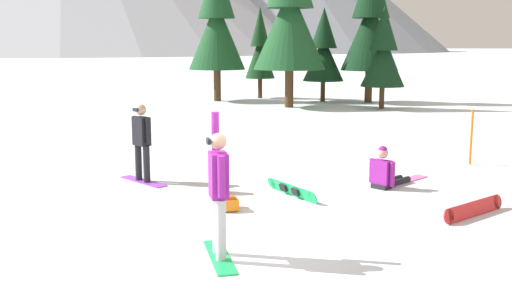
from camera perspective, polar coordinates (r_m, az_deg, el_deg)
The scene contains 15 objects.
ground_plane at distance 8.94m, azimuth -2.42°, elevation -10.43°, with size 800.00×800.00×0.00m, color silver.
snowboarder_foreground at distance 8.47m, azimuth -3.61°, elevation -4.45°, with size 0.75×1.45×2.10m.
snowboarder_midground at distance 13.40m, azimuth -10.93°, elevation 0.27°, with size 1.33×1.13×1.75m.
snowboarder_background at distance 13.11m, azimuth 12.46°, elevation -2.72°, with size 1.42×1.62×0.93m.
loose_snowboard_near_right at distance 12.08m, azimuth 3.37°, elevation -4.45°, with size 1.16×1.37×0.26m.
loose_snowboard_near_left at distance 11.41m, azimuth 20.20°, elevation -5.84°, with size 1.35×1.39×0.27m.
backpack_red at distance 12.34m, azimuth -3.51°, elevation -3.74°, with size 0.36×0.33×0.47m.
backpack_orange at distance 11.12m, azimuth -2.63°, elevation -5.72°, with size 0.45×0.55×0.28m.
trail_marker_pole at distance 16.11m, azimuth 20.01°, elevation 0.63°, with size 0.06×0.06×1.42m, color orange.
pine_tree_tall at distance 31.81m, azimuth 10.96°, elevation 11.48°, with size 2.98×2.98×7.69m.
pine_tree_twin at distance 32.21m, azimuth -3.81°, elevation 11.64°, with size 3.03×3.03×7.73m.
pine_tree_broad at distance 33.89m, azimuth 0.39°, elevation 9.15°, with size 1.69×1.69×5.12m.
pine_tree_leaning at distance 28.97m, azimuth 3.27°, elevation 12.55°, with size 3.50×3.50×8.35m.
pine_tree_short at distance 28.79m, azimuth 12.15°, elevation 8.56°, with size 2.07×2.07×4.84m.
pine_tree_young at distance 32.14m, azimuth 6.52°, elevation 8.94°, with size 2.18×2.18×4.98m.
Camera 1 is at (1.42, -8.28, 3.06)m, focal length 41.57 mm.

